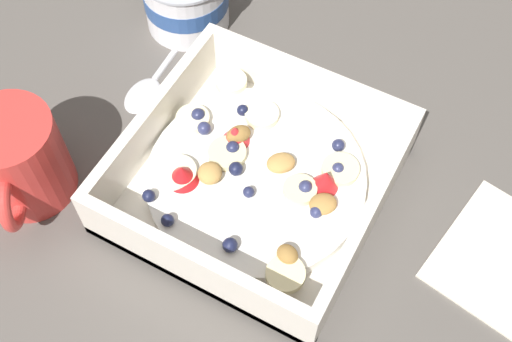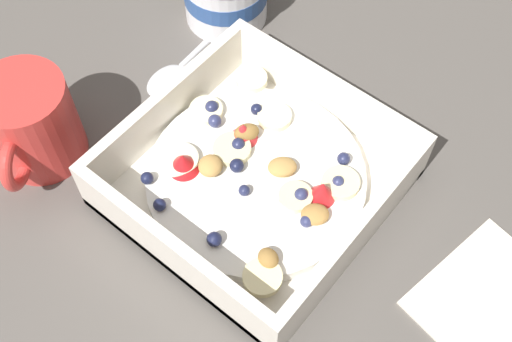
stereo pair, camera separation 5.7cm
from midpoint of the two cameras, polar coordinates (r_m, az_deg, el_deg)
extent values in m
plane|color=#56514C|center=(0.60, 4.94, -1.40)|extent=(2.40, 2.40, 0.00)
cube|color=white|center=(0.59, 2.75, -1.50)|extent=(0.22, 0.22, 0.01)
cube|color=white|center=(0.53, -4.15, -7.71)|extent=(0.22, 0.01, 0.06)
cube|color=white|center=(0.62, 8.81, 6.17)|extent=(0.22, 0.01, 0.06)
cube|color=white|center=(0.61, -5.03, 5.11)|extent=(0.01, 0.20, 0.06)
cube|color=white|center=(0.55, 11.63, -6.14)|extent=(0.01, 0.20, 0.06)
cylinder|color=white|center=(0.58, 2.80, -0.91)|extent=(0.20, 0.20, 0.01)
cylinder|color=#F4EAB7|center=(0.61, 4.32, 4.55)|extent=(0.04, 0.04, 0.01)
cylinder|color=#F7EFC6|center=(0.58, -3.94, 0.75)|extent=(0.04, 0.04, 0.01)
cylinder|color=beige|center=(0.56, 6.38, -2.51)|extent=(0.04, 0.04, 0.01)
cylinder|color=#F4EAB7|center=(0.61, -1.73, 5.11)|extent=(0.04, 0.04, 0.01)
cylinder|color=beige|center=(0.58, 0.66, 1.70)|extent=(0.05, 0.05, 0.01)
cylinder|color=#F4EAB7|center=(0.63, 2.20, 7.84)|extent=(0.04, 0.04, 0.01)
cylinder|color=beige|center=(0.53, 3.70, -9.56)|extent=(0.04, 0.04, 0.01)
cylinder|color=beige|center=(0.57, 10.25, -1.29)|extent=(0.04, 0.04, 0.01)
cone|color=red|center=(0.59, 1.65, 3.26)|extent=(0.03, 0.03, 0.02)
cone|color=red|center=(0.56, 8.64, -2.06)|extent=(0.03, 0.03, 0.02)
cone|color=red|center=(0.57, -3.59, 0.57)|extent=(0.03, 0.03, 0.02)
sphere|color=#23284C|center=(0.56, 1.86, -1.95)|extent=(0.01, 0.01, 0.01)
sphere|color=#191E3D|center=(0.54, -0.72, -6.21)|extent=(0.01, 0.01, 0.01)
sphere|color=navy|center=(0.57, 10.05, -1.17)|extent=(0.01, 0.01, 0.01)
sphere|color=#23284C|center=(0.59, 10.46, 0.84)|extent=(0.01, 0.01, 0.01)
sphere|color=navy|center=(0.60, -0.74, 4.39)|extent=(0.01, 0.01, 0.01)
sphere|color=navy|center=(0.55, 7.41, -4.64)|extent=(0.01, 0.01, 0.01)
sphere|color=navy|center=(0.56, 6.89, -2.33)|extent=(0.01, 0.01, 0.01)
sphere|color=#23284C|center=(0.58, 1.22, 2.13)|extent=(0.01, 0.01, 0.01)
sphere|color=#191E3D|center=(0.57, 1.13, 0.25)|extent=(0.01, 0.01, 0.01)
sphere|color=#191E3D|center=(0.57, -6.74, -0.86)|extent=(0.01, 0.01, 0.01)
sphere|color=#191E3D|center=(0.55, -5.57, -3.21)|extent=(0.01, 0.01, 0.01)
sphere|color=#23284C|center=(0.61, -1.23, 5.42)|extent=(0.01, 0.01, 0.01)
sphere|color=#191E3D|center=(0.61, 2.72, 5.24)|extent=(0.01, 0.01, 0.01)
ellipsoid|color=olive|center=(0.53, 4.18, -7.90)|extent=(0.02, 0.02, 0.01)
ellipsoid|color=olive|center=(0.59, 1.94, 3.19)|extent=(0.03, 0.03, 0.02)
ellipsoid|color=tan|center=(0.57, -1.19, 0.24)|extent=(0.03, 0.03, 0.01)
ellipsoid|color=#AD7F42|center=(0.55, 8.15, -4.03)|extent=(0.03, 0.03, 0.01)
ellipsoid|color=tan|center=(0.57, 4.96, 0.13)|extent=(0.03, 0.03, 0.01)
ellipsoid|color=silver|center=(0.67, -5.50, 7.94)|extent=(0.03, 0.05, 0.01)
cylinder|color=silver|center=(0.71, -1.00, 12.23)|extent=(0.01, 0.13, 0.01)
cylinder|color=red|center=(0.60, -16.50, 3.91)|extent=(0.08, 0.08, 0.09)
torus|color=red|center=(0.58, -17.72, 0.51)|extent=(0.04, 0.05, 0.05)
cube|color=silver|center=(0.59, 23.37, -11.35)|extent=(0.14, 0.14, 0.01)
camera|label=1|loc=(0.03, -87.13, 4.60)|focal=45.62mm
camera|label=2|loc=(0.03, 92.87, -4.60)|focal=45.62mm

